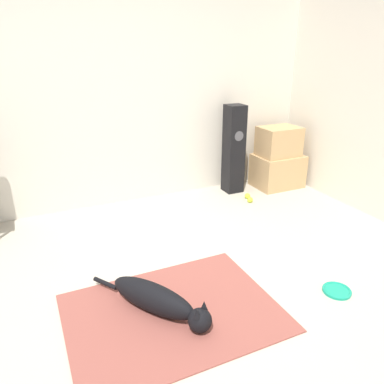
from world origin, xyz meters
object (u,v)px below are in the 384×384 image
Objects in this scene: dog at (158,300)px; floor_speaker at (234,149)px; cardboard_box_lower at (277,171)px; tennis_ball_near_speaker at (250,200)px; tennis_ball_by_boxes at (247,196)px; cardboard_box_upper at (279,141)px; frisbee at (337,291)px.

floor_speaker is at bearing 47.59° from dog.
dog is 1.49× the size of cardboard_box_lower.
cardboard_box_lower is 8.86× the size of tennis_ball_near_speaker.
tennis_ball_by_boxes is 0.12m from tennis_ball_near_speaker.
cardboard_box_lower is 0.69m from floor_speaker.
cardboard_box_upper is (2.21, 1.68, 0.48)m from dog.
cardboard_box_lower is 0.38m from cardboard_box_upper.
floor_speaker reaches higher than cardboard_box_lower.
cardboard_box_upper is 0.87m from tennis_ball_near_speaker.
floor_speaker reaches higher than cardboard_box_upper.
dog is at bearing -132.41° from floor_speaker.
cardboard_box_lower is at bearing 20.35° from tennis_ball_by_boxes.
floor_speaker is at bearing 170.96° from cardboard_box_upper.
floor_speaker reaches higher than frisbee.
frisbee is 0.43× the size of cardboard_box_upper.
dog is at bearing -138.33° from tennis_ball_by_boxes.
tennis_ball_by_boxes is (-0.57, -0.21, -0.17)m from cardboard_box_lower.
cardboard_box_upper reaches higher than frisbee.
floor_speaker is (1.62, 1.78, 0.42)m from dog.
tennis_ball_near_speaker reaches higher than frisbee.
tennis_ball_by_boxes is 1.00× the size of tennis_ball_near_speaker.
floor_speaker reaches higher than tennis_ball_by_boxes.
tennis_ball_near_speaker is (-0.59, -0.32, -0.55)m from cardboard_box_upper.
tennis_ball_near_speaker is (0.34, 1.69, 0.02)m from frisbee.
tennis_ball_near_speaker is (1.62, 1.36, -0.08)m from dog.
dog reaches higher than frisbee.
floor_speaker is at bearing 80.59° from frisbee.
dog is 0.82× the size of floor_speaker.
cardboard_box_upper reaches higher than cardboard_box_lower.
tennis_ball_by_boxes is at bearing 71.74° from tennis_ball_near_speaker.
frisbee is 2.20m from floor_speaker.
cardboard_box_lower reaches higher than dog.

